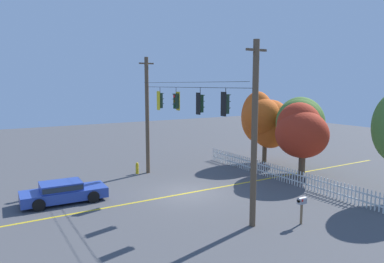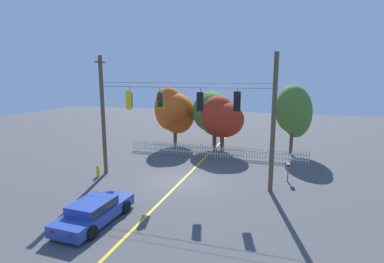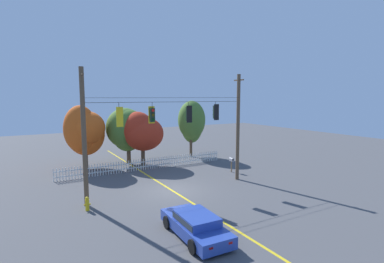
# 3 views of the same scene
# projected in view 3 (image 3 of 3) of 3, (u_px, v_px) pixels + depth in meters

# --- Properties ---
(ground) EXTENTS (80.00, 80.00, 0.00)m
(ground) POSITION_uv_depth(u_px,v_px,m) (172.00, 191.00, 20.78)
(ground) COLOR #4C4C4F
(lane_centerline_stripe) EXTENTS (0.16, 36.00, 0.01)m
(lane_centerline_stripe) POSITION_uv_depth(u_px,v_px,m) (172.00, 191.00, 20.78)
(lane_centerline_stripe) COLOR gold
(lane_centerline_stripe) RESTS_ON ground
(signal_support_span) EXTENTS (11.85, 1.10, 8.33)m
(signal_support_span) POSITION_uv_depth(u_px,v_px,m) (172.00, 131.00, 20.28)
(signal_support_span) COLOR brown
(signal_support_span) RESTS_ON ground
(traffic_signal_eastbound_side) EXTENTS (0.43, 0.38, 1.52)m
(traffic_signal_eastbound_side) POSITION_uv_depth(u_px,v_px,m) (119.00, 117.00, 18.32)
(traffic_signal_eastbound_side) COLOR black
(traffic_signal_southbound_primary) EXTENTS (0.43, 0.38, 1.41)m
(traffic_signal_southbound_primary) POSITION_uv_depth(u_px,v_px,m) (152.00, 115.00, 19.44)
(traffic_signal_southbound_primary) COLOR black
(traffic_signal_westbound_side) EXTENTS (0.43, 0.38, 1.47)m
(traffic_signal_westbound_side) POSITION_uv_depth(u_px,v_px,m) (189.00, 114.00, 20.79)
(traffic_signal_westbound_side) COLOR black
(traffic_signal_northbound_secondary) EXTENTS (0.43, 0.38, 1.38)m
(traffic_signal_northbound_secondary) POSITION_uv_depth(u_px,v_px,m) (216.00, 112.00, 21.93)
(traffic_signal_northbound_secondary) COLOR black
(white_picket_fence) EXTENTS (15.53, 0.06, 1.02)m
(white_picket_fence) POSITION_uv_depth(u_px,v_px,m) (147.00, 164.00, 26.77)
(white_picket_fence) COLOR silver
(white_picket_fence) RESTS_ON ground
(autumn_maple_near_fence) EXTENTS (3.73, 4.15, 5.86)m
(autumn_maple_near_fence) POSITION_uv_depth(u_px,v_px,m) (85.00, 131.00, 26.61)
(autumn_maple_near_fence) COLOR brown
(autumn_maple_near_fence) RESTS_ON ground
(autumn_maple_mid) EXTENTS (3.69, 3.41, 5.53)m
(autumn_maple_mid) POSITION_uv_depth(u_px,v_px,m) (127.00, 129.00, 28.56)
(autumn_maple_mid) COLOR brown
(autumn_maple_mid) RESTS_ON ground
(autumn_oak_far_east) EXTENTS (3.99, 3.41, 5.20)m
(autumn_oak_far_east) POSITION_uv_depth(u_px,v_px,m) (141.00, 132.00, 28.03)
(autumn_oak_far_east) COLOR brown
(autumn_oak_far_east) RESTS_ON ground
(autumn_maple_far_west) EXTENTS (3.20, 3.09, 6.18)m
(autumn_maple_far_west) POSITION_uv_depth(u_px,v_px,m) (192.00, 121.00, 32.20)
(autumn_maple_far_west) COLOR brown
(autumn_maple_far_west) RESTS_ON ground
(parked_car) EXTENTS (2.03, 4.52, 1.15)m
(parked_car) POSITION_uv_depth(u_px,v_px,m) (196.00, 224.00, 13.91)
(parked_car) COLOR #28429E
(parked_car) RESTS_ON ground
(fire_hydrant) EXTENTS (0.38, 0.22, 0.83)m
(fire_hydrant) POSITION_uv_depth(u_px,v_px,m) (87.00, 204.00, 17.10)
(fire_hydrant) COLOR gold
(fire_hydrant) RESTS_ON ground
(roadside_mailbox) EXTENTS (0.25, 0.44, 1.29)m
(roadside_mailbox) POSITION_uv_depth(u_px,v_px,m) (232.00, 160.00, 25.81)
(roadside_mailbox) COLOR brown
(roadside_mailbox) RESTS_ON ground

